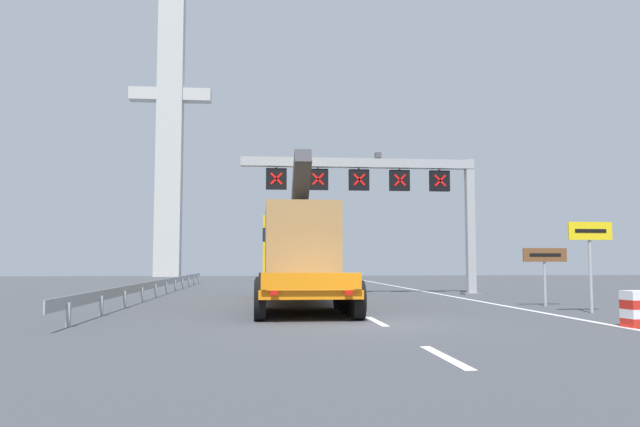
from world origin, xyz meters
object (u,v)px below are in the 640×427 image
at_px(overhead_lane_gantry, 386,184).
at_px(heavy_haul_truck_orange, 295,252).
at_px(tourist_info_sign_brown, 545,261).
at_px(bridge_pylon_distant, 170,126).
at_px(exit_sign_yellow, 590,244).

bearing_deg(overhead_lane_gantry, heavy_haul_truck_orange, -132.14).
distance_m(overhead_lane_gantry, heavy_haul_truck_orange, 7.90).
xyz_separation_m(tourist_info_sign_brown, bridge_pylon_distant, (-20.67, 47.54, 15.17)).
height_order(overhead_lane_gantry, heavy_haul_truck_orange, overhead_lane_gantry).
bearing_deg(tourist_info_sign_brown, heavy_haul_truck_orange, 163.23).
bearing_deg(bridge_pylon_distant, tourist_info_sign_brown, -66.50).
bearing_deg(exit_sign_yellow, tourist_info_sign_brown, 91.09).
relative_size(exit_sign_yellow, bridge_pylon_distant, 0.09).
height_order(exit_sign_yellow, bridge_pylon_distant, bridge_pylon_distant).
distance_m(overhead_lane_gantry, exit_sign_yellow, 12.28).
bearing_deg(bridge_pylon_distant, exit_sign_yellow, -67.73).
height_order(exit_sign_yellow, tourist_info_sign_brown, exit_sign_yellow).
xyz_separation_m(exit_sign_yellow, tourist_info_sign_brown, (-0.06, 3.06, -0.54)).
relative_size(overhead_lane_gantry, heavy_haul_truck_orange, 0.84).
height_order(tourist_info_sign_brown, bridge_pylon_distant, bridge_pylon_distant).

